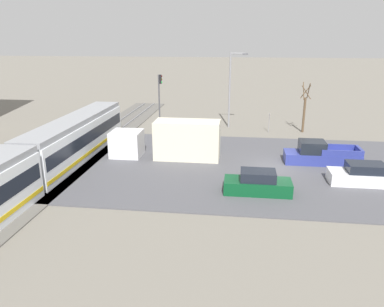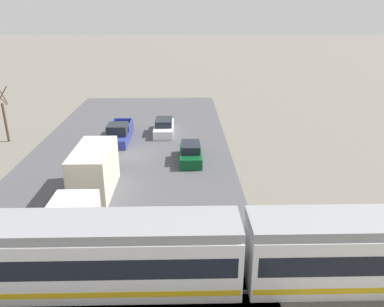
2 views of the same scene
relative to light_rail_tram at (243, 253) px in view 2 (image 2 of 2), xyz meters
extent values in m
plane|color=slate|center=(7.30, -16.34, -1.69)|extent=(320.00, 320.00, 0.00)
cube|color=#4C4C51|center=(7.30, -16.34, -1.65)|extent=(17.49, 43.78, 0.08)
cube|color=#5B5954|center=(7.30, 0.00, -1.65)|extent=(54.01, 4.40, 0.08)
cube|color=gray|center=(7.30, -0.72, -1.54)|extent=(52.93, 0.10, 0.14)
cube|color=gray|center=(7.30, 0.72, -1.54)|extent=(52.93, 0.10, 0.14)
cube|color=white|center=(8.02, 0.00, -0.16)|extent=(15.68, 2.62, 2.91)
cube|color=black|center=(8.02, 0.00, 0.19)|extent=(15.21, 2.65, 0.97)
cube|color=gold|center=(8.02, 0.00, -1.06)|extent=(15.52, 2.66, 0.28)
cube|color=gray|center=(8.02, 0.00, 1.51)|extent=(15.68, 2.41, 0.42)
cube|color=silver|center=(8.62, -4.14, -0.54)|extent=(2.38, 2.51, 2.14)
cube|color=beige|center=(8.62, -9.31, -0.04)|extent=(2.38, 5.33, 3.15)
cube|color=#196B38|center=(9.82, -9.31, 0.28)|extent=(0.02, 2.66, 0.79)
cube|color=navy|center=(8.71, -20.16, -1.18)|extent=(1.96, 5.85, 0.87)
cube|color=black|center=(8.71, -19.35, -0.28)|extent=(1.80, 1.99, 0.94)
cube|color=navy|center=(9.61, -21.39, -0.49)|extent=(0.12, 2.92, 0.51)
cube|color=navy|center=(7.81, -21.39, -0.49)|extent=(0.12, 2.92, 0.51)
cube|color=navy|center=(8.71, -22.97, -0.49)|extent=(1.80, 0.23, 0.51)
cube|color=red|center=(9.48, -23.06, -0.92)|extent=(0.14, 0.04, 0.18)
cube|color=silver|center=(4.58, -22.23, -1.19)|extent=(1.89, 4.77, 0.84)
cube|color=black|center=(4.58, -22.23, -0.46)|extent=(1.63, 2.48, 0.62)
cube|color=#0C4723|center=(2.05, -14.85, -1.18)|extent=(1.76, 4.33, 0.87)
cube|color=black|center=(2.05, -14.85, -0.43)|extent=(1.51, 2.25, 0.63)
cylinder|color=brown|center=(19.28, -20.27, 0.16)|extent=(0.24, 0.24, 3.70)
cylinder|color=brown|center=(19.03, -20.27, 2.59)|extent=(0.09, 1.03, 1.42)
cylinder|color=brown|center=(19.28, -20.52, 2.72)|extent=(1.24, 0.09, 1.72)
camera|label=1|loc=(-20.83, -13.51, 8.14)|focal=35.00mm
camera|label=2|loc=(2.60, 13.81, 10.10)|focal=35.00mm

